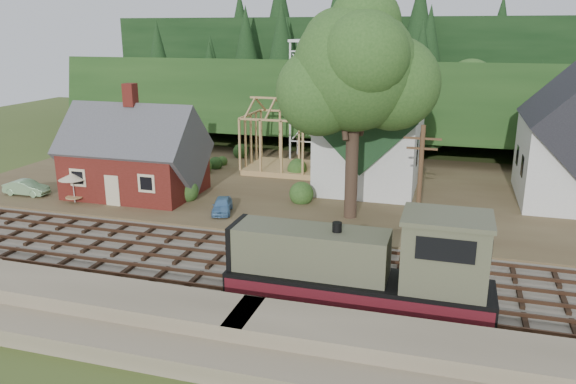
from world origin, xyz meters
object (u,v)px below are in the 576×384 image
(patio_set, at_px, (72,178))
(car_blue, at_px, (222,205))
(car_green, at_px, (26,188))
(locomotive, at_px, (368,267))

(patio_set, bearing_deg, car_blue, 4.24)
(patio_set, bearing_deg, car_green, 172.83)
(car_blue, distance_m, patio_set, 12.26)
(car_blue, distance_m, car_green, 17.21)
(locomotive, xyz_separation_m, patio_set, (-24.62, 10.37, 0.06))
(locomotive, xyz_separation_m, car_green, (-29.68, 11.01, -1.32))
(locomotive, distance_m, car_blue, 16.87)
(car_blue, height_order, car_green, car_green)
(locomotive, relative_size, patio_set, 5.46)
(locomotive, xyz_separation_m, car_blue, (-12.48, 11.27, -1.37))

